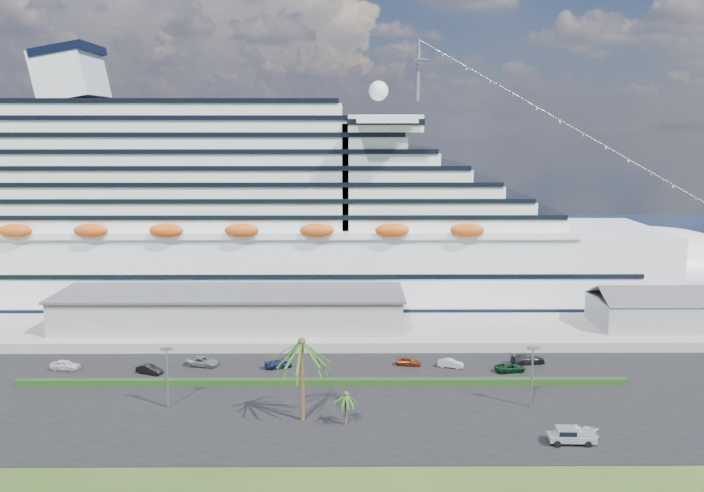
{
  "coord_description": "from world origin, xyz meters",
  "views": [
    {
      "loc": [
        -4.28,
        -77.86,
        36.73
      ],
      "look_at": [
        -3.59,
        30.0,
        18.01
      ],
      "focal_mm": 35.0,
      "sensor_mm": 36.0,
      "label": 1
    }
  ],
  "objects_px": {
    "cruise_ship": "(265,224)",
    "parked_car_3": "(278,364)",
    "boat_trailer": "(579,431)",
    "pickup_truck": "(571,435)"
  },
  "relations": [
    {
      "from": "cruise_ship",
      "to": "parked_car_3",
      "type": "xyz_separation_m",
      "value": [
        6.53,
        -40.85,
        -15.96
      ]
    },
    {
      "from": "boat_trailer",
      "to": "cruise_ship",
      "type": "bearing_deg",
      "value": 124.14
    },
    {
      "from": "parked_car_3",
      "to": "boat_trailer",
      "type": "relative_size",
      "value": 0.7
    },
    {
      "from": "parked_car_3",
      "to": "pickup_truck",
      "type": "xyz_separation_m",
      "value": [
        36.85,
        -25.93,
        0.46
      ]
    },
    {
      "from": "pickup_truck",
      "to": "boat_trailer",
      "type": "xyz_separation_m",
      "value": [
        1.27,
        0.93,
        0.05
      ]
    },
    {
      "from": "cruise_ship",
      "to": "parked_car_3",
      "type": "relative_size",
      "value": 45.12
    },
    {
      "from": "pickup_truck",
      "to": "boat_trailer",
      "type": "distance_m",
      "value": 1.58
    },
    {
      "from": "cruise_ship",
      "to": "pickup_truck",
      "type": "relative_size",
      "value": 34.15
    },
    {
      "from": "parked_car_3",
      "to": "boat_trailer",
      "type": "xyz_separation_m",
      "value": [
        38.12,
        -25.0,
        0.51
      ]
    },
    {
      "from": "cruise_ship",
      "to": "boat_trailer",
      "type": "distance_m",
      "value": 81.05
    }
  ]
}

